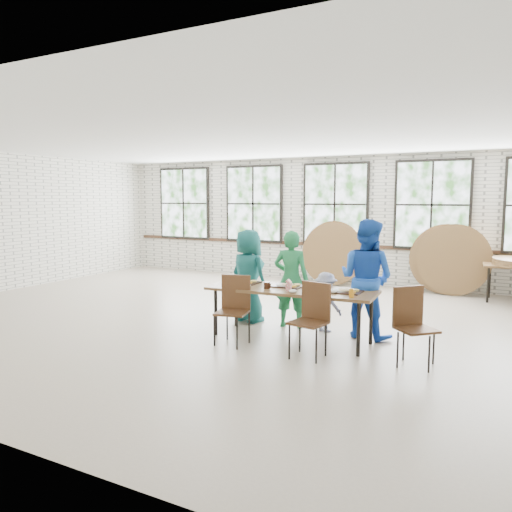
# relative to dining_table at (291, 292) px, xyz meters

# --- Properties ---
(room) EXTENTS (12.00, 12.00, 12.00)m
(room) POSITION_rel_dining_table_xyz_m (-1.08, 5.01, 1.14)
(room) COLOR #B1A28D
(room) RESTS_ON ground
(dining_table) EXTENTS (2.44, 0.94, 0.74)m
(dining_table) POSITION_rel_dining_table_xyz_m (0.00, 0.00, 0.00)
(dining_table) COLOR brown
(dining_table) RESTS_ON ground
(chair_near_left) EXTENTS (0.50, 0.49, 0.95)m
(chair_near_left) POSITION_rel_dining_table_xyz_m (-0.64, -0.52, -0.13)
(chair_near_left) COLOR #492D18
(chair_near_left) RESTS_ON ground
(chair_near_right) EXTENTS (0.49, 0.47, 0.95)m
(chair_near_right) POSITION_rel_dining_table_xyz_m (0.54, -0.56, -0.13)
(chair_near_right) COLOR #492D18
(chair_near_right) RESTS_ON ground
(chair_spare) EXTENTS (0.58, 0.58, 0.95)m
(chair_spare) POSITION_rel_dining_table_xyz_m (1.73, -0.27, -0.13)
(chair_spare) COLOR #492D18
(chair_spare) RESTS_ON ground
(adult_teal) EXTENTS (0.85, 0.67, 1.52)m
(adult_teal) POSITION_rel_dining_table_xyz_m (-1.05, 0.65, 0.07)
(adult_teal) COLOR #195D61
(adult_teal) RESTS_ON ground
(adult_green) EXTENTS (0.61, 0.45, 1.52)m
(adult_green) POSITION_rel_dining_table_xyz_m (-0.29, 0.65, 0.07)
(adult_green) COLOR #217D45
(adult_green) RESTS_ON ground
(toddler) EXTENTS (0.67, 0.55, 0.91)m
(toddler) POSITION_rel_dining_table_xyz_m (0.29, 0.65, -0.24)
(toddler) COLOR #151A43
(toddler) RESTS_ON ground
(adult_blue) EXTENTS (0.97, 0.83, 1.72)m
(adult_blue) POSITION_rel_dining_table_xyz_m (0.90, 0.65, 0.17)
(adult_blue) COLOR blue
(adult_blue) RESTS_ON ground
(tabletop_clutter) EXTENTS (2.03, 0.63, 0.11)m
(tabletop_clutter) POSITION_rel_dining_table_xyz_m (0.10, -0.03, 0.08)
(tabletop_clutter) COLOR black
(tabletop_clutter) RESTS_ON dining_table
(round_tops_leaning) EXTENTS (4.17, 0.43, 1.49)m
(round_tops_leaning) POSITION_rel_dining_table_xyz_m (0.28, 4.68, 0.05)
(round_tops_leaning) COLOR brown
(round_tops_leaning) RESTS_ON ground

